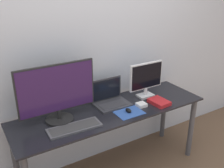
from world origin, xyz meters
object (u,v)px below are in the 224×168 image
monitor_left (57,93)px  power_brick (141,105)px  laptop (110,98)px  mouse (128,110)px  keyboard (75,128)px  monitor_right (146,78)px  book (159,102)px

monitor_left → power_brick: (0.76, -0.16, -0.25)m
laptop → power_brick: 0.31m
monitor_left → mouse: bearing=-18.6°
keyboard → laptop: bearing=26.2°
keyboard → mouse: (0.53, -0.01, 0.01)m
monitor_right → book: (0.01, -0.20, -0.18)m
monitor_left → laptop: 0.58m
power_brick → mouse: bearing=-167.4°
monitor_right → book: monitor_right is taller
monitor_left → laptop: bearing=4.8°
monitor_right → keyboard: 0.92m
monitor_right → monitor_left: bearing=-180.0°
book → monitor_right: bearing=93.0°
monitor_right → mouse: size_ratio=5.45×
laptop → mouse: bearing=-78.5°
monitor_left → power_brick: size_ratio=7.44×
laptop → keyboard: size_ratio=0.73×
monitor_left → mouse: (0.59, -0.20, -0.24)m
laptop → book: (0.41, -0.25, -0.04)m
monitor_right → laptop: size_ratio=1.18×
monitor_left → monitor_right: (0.93, 0.00, -0.06)m
keyboard → mouse: size_ratio=6.37×
keyboard → power_brick: power_brick is taller
keyboard → power_brick: size_ratio=5.05×
keyboard → book: book is taller
monitor_right → power_brick: size_ratio=4.32×
monitor_left → monitor_right: 0.94m
monitor_left → power_brick: monitor_left is taller
keyboard → power_brick: (0.71, 0.03, 0.01)m
keyboard → monitor_left: bearing=106.8°
monitor_right → mouse: bearing=-150.4°
laptop → keyboard: 0.54m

